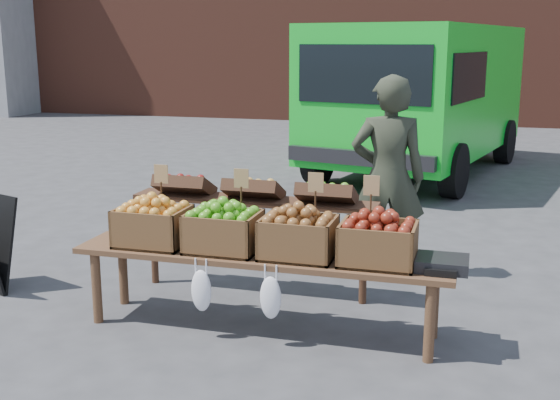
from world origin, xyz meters
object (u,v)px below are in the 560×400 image
(weighing_scale, at_px, (442,263))
(back_table, at_px, (254,232))
(crate_russet_pears, at_px, (224,232))
(crate_green_apples, at_px, (378,244))
(crate_red_apples, at_px, (298,238))
(vendor, at_px, (388,178))
(display_bench, at_px, (261,292))
(crate_golden_apples, at_px, (153,226))
(delivery_van, at_px, (421,101))

(weighing_scale, bearing_deg, back_table, 154.83)
(back_table, height_order, weighing_scale, back_table)
(crate_russet_pears, height_order, crate_green_apples, same)
(back_table, distance_m, crate_red_apples, 0.93)
(crate_red_apples, relative_size, crate_green_apples, 1.00)
(vendor, distance_m, crate_russet_pears, 1.76)
(display_bench, xyz_separation_m, crate_golden_apples, (-0.82, 0.00, 0.42))
(crate_russet_pears, bearing_deg, crate_green_apples, 0.00)
(crate_russet_pears, bearing_deg, delivery_van, 83.12)
(crate_red_apples, distance_m, crate_green_apples, 0.55)
(vendor, relative_size, display_bench, 0.65)
(display_bench, distance_m, crate_green_apples, 0.93)
(crate_golden_apples, xyz_separation_m, crate_russet_pears, (0.55, 0.00, 0.00))
(display_bench, height_order, crate_green_apples, crate_green_apples)
(delivery_van, distance_m, display_bench, 6.71)
(crate_golden_apples, bearing_deg, crate_russet_pears, 0.00)
(crate_red_apples, height_order, weighing_scale, crate_red_apples)
(crate_red_apples, bearing_deg, delivery_van, 87.84)
(delivery_van, bearing_deg, back_table, -84.64)
(vendor, relative_size, crate_golden_apples, 3.53)
(back_table, relative_size, crate_russet_pears, 4.20)
(crate_red_apples, bearing_deg, vendor, 73.81)
(delivery_van, xyz_separation_m, vendor, (0.17, -5.18, -0.25))
(display_bench, distance_m, weighing_scale, 1.29)
(back_table, bearing_deg, crate_russet_pears, -89.43)
(delivery_van, bearing_deg, crate_golden_apples, -88.37)
(back_table, distance_m, display_bench, 0.81)
(back_table, xyz_separation_m, crate_red_apples, (0.56, -0.72, 0.19))
(vendor, xyz_separation_m, crate_russet_pears, (-0.97, -1.45, -0.17))
(crate_green_apples, bearing_deg, delivery_van, 92.58)
(delivery_van, relative_size, back_table, 2.40)
(delivery_van, bearing_deg, weighing_scale, -70.64)
(display_bench, bearing_deg, crate_red_apples, 0.00)
(back_table, relative_size, crate_green_apples, 4.20)
(delivery_van, relative_size, display_bench, 1.87)
(back_table, height_order, crate_golden_apples, back_table)
(back_table, bearing_deg, vendor, 36.84)
(crate_russet_pears, bearing_deg, crate_golden_apples, 180.00)
(crate_red_apples, xyz_separation_m, weighing_scale, (0.98, 0.00, -0.10))
(crate_red_apples, relative_size, weighing_scale, 1.47)
(back_table, bearing_deg, crate_golden_apples, -127.02)
(vendor, bearing_deg, back_table, 27.02)
(display_bench, xyz_separation_m, weighing_scale, (1.25, 0.00, 0.33))
(display_bench, bearing_deg, crate_russet_pears, 180.00)
(delivery_van, distance_m, vendor, 5.19)
(back_table, bearing_deg, display_bench, -68.60)
(delivery_van, bearing_deg, crate_green_apples, -74.28)
(back_table, xyz_separation_m, weighing_scale, (1.53, -0.72, 0.09))
(crate_golden_apples, relative_size, weighing_scale, 1.47)
(crate_golden_apples, bearing_deg, vendor, 43.68)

